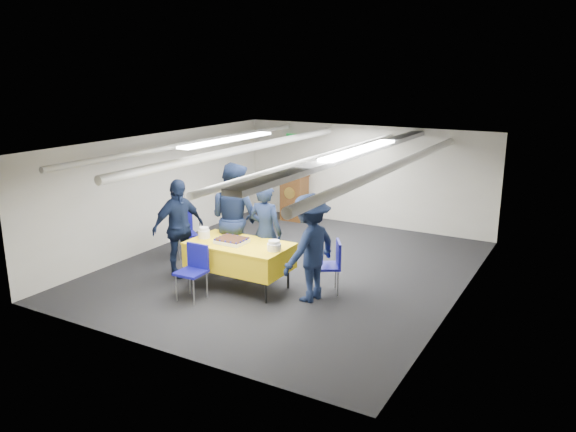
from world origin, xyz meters
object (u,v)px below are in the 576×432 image
at_px(chair_near, 194,266).
at_px(sailor_a, 265,232).
at_px(podium, 294,195).
at_px(serving_table, 240,255).
at_px(sailor_c, 178,228).
at_px(sailor_b, 235,218).
at_px(chair_left, 184,230).
at_px(chair_right, 332,261).
at_px(sheet_cake, 232,240).
at_px(sailor_d, 310,248).

relative_size(chair_near, sailor_a, 0.52).
height_order(podium, chair_near, podium).
xyz_separation_m(serving_table, sailor_c, (-1.25, -0.03, 0.30)).
height_order(chair_near, sailor_b, sailor_b).
distance_m(serving_table, chair_left, 2.02).
bearing_deg(chair_right, sailor_a, 179.35).
bearing_deg(sheet_cake, sailor_a, 66.34).
height_order(serving_table, sailor_c, sailor_c).
height_order(chair_near, sailor_c, sailor_c).
height_order(podium, sailor_b, sailor_b).
bearing_deg(sailor_a, sailor_d, 155.35).
relative_size(sailor_b, sailor_d, 1.16).
distance_m(serving_table, chair_right, 1.52).
height_order(serving_table, sailor_b, sailor_b).
height_order(serving_table, sheet_cake, sheet_cake).
bearing_deg(sheet_cake, chair_near, -111.47).
distance_m(sheet_cake, chair_right, 1.67).
xyz_separation_m(chair_right, chair_left, (-3.27, 0.27, 0.00)).
xyz_separation_m(chair_right, sailor_d, (-0.18, -0.42, 0.32)).
height_order(serving_table, chair_right, chair_right).
distance_m(sailor_a, sailor_d, 1.17).
bearing_deg(serving_table, sailor_b, 130.06).
bearing_deg(sailor_c, chair_near, -110.70).
bearing_deg(sailor_b, chair_left, -0.62).
height_order(chair_left, sailor_a, sailor_a).
height_order(chair_near, chair_right, same).
bearing_deg(sailor_b, sailor_d, 173.02).
relative_size(podium, chair_left, 1.44).
xyz_separation_m(serving_table, sailor_a, (0.16, 0.56, 0.28)).
distance_m(sailor_a, sailor_b, 0.68).
distance_m(chair_near, sailor_b, 1.40).
distance_m(chair_right, sailor_b, 1.98).
bearing_deg(sailor_d, sheet_cake, -71.32).
distance_m(serving_table, sailor_c, 1.29).
bearing_deg(sheet_cake, sailor_c, 178.87).
relative_size(chair_right, sailor_a, 0.52).
bearing_deg(serving_table, sailor_a, 73.89).
xyz_separation_m(sheet_cake, podium, (-1.20, 4.28, -0.20)).
distance_m(chair_left, sailor_c, 1.09).
xyz_separation_m(serving_table, sailor_b, (-0.50, 0.60, 0.43)).
height_order(sailor_b, sailor_c, sailor_b).
relative_size(serving_table, podium, 1.35).
xyz_separation_m(sailor_a, sailor_c, (-1.41, -0.59, 0.02)).
bearing_deg(sailor_a, chair_left, -9.73).
height_order(sailor_a, sailor_c, sailor_c).
bearing_deg(sailor_a, chair_near, 64.86).
height_order(podium, sailor_c, sailor_c).
xyz_separation_m(sheet_cake, chair_near, (-0.26, -0.66, -0.28)).
bearing_deg(sailor_b, sailor_a, -175.06).
relative_size(podium, sailor_c, 0.73).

